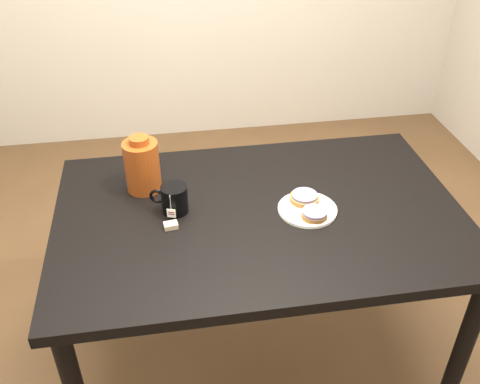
{
  "coord_description": "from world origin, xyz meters",
  "views": [
    {
      "loc": [
        -0.3,
        -1.44,
        1.86
      ],
      "look_at": [
        -0.06,
        0.04,
        0.81
      ],
      "focal_mm": 40.0,
      "sensor_mm": 36.0,
      "label": 1
    }
  ],
  "objects_px": {
    "bagel_package": "(142,165)",
    "teabag_pouch": "(171,225)",
    "plate": "(307,209)",
    "mug": "(174,199)",
    "bagel_front": "(314,214)",
    "table": "(259,230)",
    "bagel_back": "(304,198)"
  },
  "relations": [
    {
      "from": "bagel_front",
      "to": "mug",
      "type": "xyz_separation_m",
      "value": [
        -0.46,
        0.12,
        0.03
      ]
    },
    {
      "from": "bagel_back",
      "to": "teabag_pouch",
      "type": "bearing_deg",
      "value": -172.25
    },
    {
      "from": "bagel_package",
      "to": "teabag_pouch",
      "type": "bearing_deg",
      "value": -71.58
    },
    {
      "from": "bagel_front",
      "to": "bagel_package",
      "type": "bearing_deg",
      "value": 153.29
    },
    {
      "from": "table",
      "to": "bagel_package",
      "type": "relative_size",
      "value": 6.61
    },
    {
      "from": "table",
      "to": "plate",
      "type": "distance_m",
      "value": 0.19
    },
    {
      "from": "bagel_front",
      "to": "bagel_back",
      "type": "bearing_deg",
      "value": 94.79
    },
    {
      "from": "table",
      "to": "teabag_pouch",
      "type": "distance_m",
      "value": 0.32
    },
    {
      "from": "bagel_back",
      "to": "mug",
      "type": "xyz_separation_m",
      "value": [
        -0.45,
        0.03,
        0.03
      ]
    },
    {
      "from": "table",
      "to": "plate",
      "type": "height_order",
      "value": "plate"
    },
    {
      "from": "mug",
      "to": "bagel_package",
      "type": "bearing_deg",
      "value": 140.62
    },
    {
      "from": "plate",
      "to": "teabag_pouch",
      "type": "xyz_separation_m",
      "value": [
        -0.47,
        -0.02,
        0.0
      ]
    },
    {
      "from": "table",
      "to": "teabag_pouch",
      "type": "relative_size",
      "value": 31.11
    },
    {
      "from": "bagel_package",
      "to": "bagel_back",
      "type": "bearing_deg",
      "value": -18.34
    },
    {
      "from": "bagel_back",
      "to": "bagel_package",
      "type": "distance_m",
      "value": 0.59
    },
    {
      "from": "bagel_front",
      "to": "mug",
      "type": "height_order",
      "value": "mug"
    },
    {
      "from": "teabag_pouch",
      "to": "bagel_package",
      "type": "distance_m",
      "value": 0.27
    },
    {
      "from": "plate",
      "to": "teabag_pouch",
      "type": "relative_size",
      "value": 4.51
    },
    {
      "from": "plate",
      "to": "mug",
      "type": "relative_size",
      "value": 1.42
    },
    {
      "from": "plate",
      "to": "mug",
      "type": "distance_m",
      "value": 0.46
    },
    {
      "from": "bagel_back",
      "to": "mug",
      "type": "distance_m",
      "value": 0.45
    },
    {
      "from": "bagel_back",
      "to": "teabag_pouch",
      "type": "relative_size",
      "value": 3.06
    },
    {
      "from": "bagel_front",
      "to": "bagel_package",
      "type": "xyz_separation_m",
      "value": [
        -0.56,
        0.28,
        0.07
      ]
    },
    {
      "from": "bagel_package",
      "to": "bagel_front",
      "type": "bearing_deg",
      "value": -26.71
    },
    {
      "from": "bagel_front",
      "to": "teabag_pouch",
      "type": "height_order",
      "value": "bagel_front"
    },
    {
      "from": "plate",
      "to": "bagel_front",
      "type": "relative_size",
      "value": 1.65
    },
    {
      "from": "teabag_pouch",
      "to": "bagel_package",
      "type": "xyz_separation_m",
      "value": [
        -0.08,
        0.25,
        0.09
      ]
    },
    {
      "from": "plate",
      "to": "bagel_front",
      "type": "bearing_deg",
      "value": -80.6
    },
    {
      "from": "mug",
      "to": "bagel_package",
      "type": "distance_m",
      "value": 0.19
    },
    {
      "from": "plate",
      "to": "bagel_back",
      "type": "bearing_deg",
      "value": 89.37
    },
    {
      "from": "mug",
      "to": "bagel_front",
      "type": "bearing_deg",
      "value": 2.86
    },
    {
      "from": "bagel_back",
      "to": "bagel_package",
      "type": "relative_size",
      "value": 0.65
    }
  ]
}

